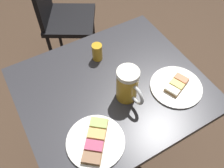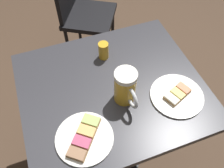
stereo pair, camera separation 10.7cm
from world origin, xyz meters
The scene contains 7 objects.
ground_plane centered at (0.00, 0.00, 0.00)m, with size 6.00×6.00×0.00m, color #4C3828.
cafe_table centered at (0.00, 0.00, 0.61)m, with size 0.83×0.71×0.77m.
plate_near centered at (0.19, 0.20, 0.78)m, with size 0.23×0.23×0.03m.
plate_far centered at (-0.25, 0.15, 0.78)m, with size 0.24×0.24×0.03m.
beer_mug centered at (-0.03, 0.08, 0.86)m, with size 0.09×0.15×0.17m.
beer_glass_small centered at (-0.02, -0.19, 0.82)m, with size 0.05×0.05×0.09m, color gold.
cafe_chair centered at (-0.09, -0.96, 0.51)m, with size 0.52×0.52×0.88m.
Camera 1 is at (0.32, 0.55, 1.66)m, focal length 38.07 mm.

